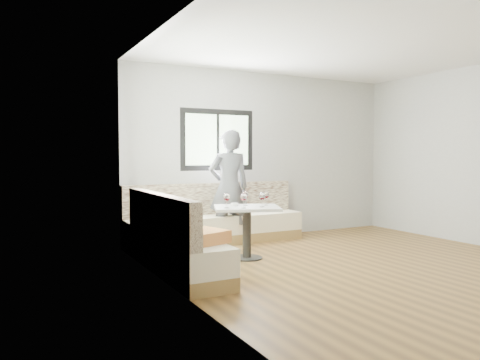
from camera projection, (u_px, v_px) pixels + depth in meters
name	position (u px, v px, depth m)	size (l,w,h in m)	color
room	(358.00, 154.00, 5.89)	(5.01, 5.01, 2.81)	brown
banquette	(200.00, 231.00, 6.60)	(2.90, 2.80, 0.95)	olive
table	(247.00, 220.00, 6.32)	(1.05, 0.95, 0.71)	black
person	(229.00, 187.00, 7.32)	(0.65, 0.43, 1.80)	#4D4D53
olive_ramekin	(234.00, 204.00, 6.38)	(0.10, 0.10, 0.04)	white
wine_glass_a	(227.00, 197.00, 6.12)	(0.09, 0.09, 0.20)	white
wine_glass_b	(244.00, 198.00, 6.09)	(0.09, 0.09, 0.20)	white
wine_glass_c	(262.00, 197.00, 6.23)	(0.09, 0.09, 0.20)	white
wine_glass_d	(246.00, 195.00, 6.42)	(0.09, 0.09, 0.20)	white
wine_glass_e	(266.00, 195.00, 6.45)	(0.09, 0.09, 0.20)	white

